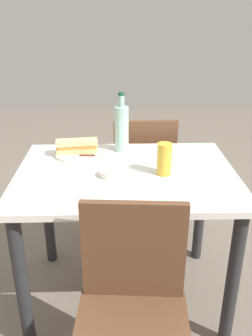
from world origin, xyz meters
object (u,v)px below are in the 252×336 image
Objects in this scene: plate_near at (77,154)px; water_bottle at (122,128)px; chair_near at (143,171)px; baguette_sandwich_near at (77,146)px; chair_far at (132,306)px; beer_glass at (164,159)px; olive_bowl at (111,173)px; knife_near at (80,155)px; dining_table at (126,196)px.

plate_near is 0.75× the size of water_bottle.
baguette_sandwich_near is at bearing 43.35° from chair_near.
plate_near is at bearing -72.29° from chair_far.
baguette_sandwich_near reaches higher than plate_near.
beer_glass is (-0.42, 0.25, 0.07)m from plate_near.
plate_near is 0.32m from olive_bowl.
chair_far is 0.67m from beer_glass.
chair_near is at bearing -136.65° from plate_near.
beer_glass is 0.26m from olive_bowl.
baguette_sandwich_near reaches higher than knife_near.
knife_near is at bearing 108.31° from plate_near.
chair_far and chair_near have the same top height.
chair_near reaches higher than knife_near.
chair_far is at bearing 107.71° from plate_near.
olive_bowl is (0.07, 0.04, 0.14)m from dining_table.
dining_table is 1.21× the size of chair_far.
dining_table is at bearing -89.40° from chair_far.
olive_bowl is at bearing 80.04° from water_bottle.
olive_bowl is at bearing 123.74° from plate_near.
chair_near reaches higher than baguette_sandwich_near.
plate_near is (0.25, -0.22, 0.14)m from dining_table.
plate_near is at bearing 14.58° from water_bottle.
knife_near reaches higher than dining_table.
baguette_sandwich_near is 1.47× the size of beer_glass.
baguette_sandwich_near is (0.38, 0.36, 0.31)m from chair_near.
chair_far is 8.36× the size of olive_bowl.
chair_near is (-0.13, -0.58, -0.13)m from dining_table.
knife_near reaches higher than plate_near.
plate_near is (0.38, 0.36, 0.27)m from chair_near.
water_bottle is (0.14, 0.29, 0.39)m from chair_near.
chair_far is 0.88m from plate_near.
knife_near is 0.27m from water_bottle.
baguette_sandwich_near is (0.26, -0.80, 0.31)m from chair_far.
dining_table is at bearing 77.58° from chair_near.
dining_table is 10.15× the size of olive_bowl.
water_bottle is at bearing -86.96° from dining_table.
baguette_sandwich_near is 0.06m from knife_near.
dining_table is 4.69× the size of baguette_sandwich_near.
dining_table is at bearing 138.31° from plate_near.
chair_near reaches higher than olive_bowl.
chair_near is 3.86× the size of baguette_sandwich_near.
dining_table is 6.90× the size of beer_glass.
plate_near is 0.06m from knife_near.
chair_near is 5.69× the size of beer_glass.
water_bottle is (-0.23, -0.06, 0.08)m from baguette_sandwich_near.
chair_far reaches higher than baguette_sandwich_near.
dining_table is 1.21× the size of chair_near.
baguette_sandwich_near reaches higher than dining_table.
olive_bowl is (-0.18, 0.27, -0.03)m from baguette_sandwich_near.
knife_near is at bearing -36.09° from dining_table.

